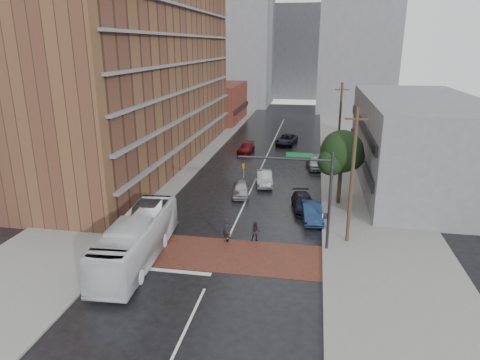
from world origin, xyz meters
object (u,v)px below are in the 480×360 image
at_px(car_travel_c, 246,148).
at_px(car_parked_near, 312,212).
at_px(suv_travel, 287,140).
at_px(pedestrian_b, 256,232).
at_px(car_parked_far, 315,161).
at_px(transit_bus, 137,239).
at_px(pedestrian_a, 227,230).
at_px(car_parked_mid, 303,203).
at_px(car_travel_a, 241,189).
at_px(car_travel_b, 264,178).

distance_m(car_travel_c, car_parked_near, 23.93).
relative_size(suv_travel, car_parked_near, 1.20).
distance_m(pedestrian_b, car_parked_far, 21.39).
height_order(transit_bus, car_parked_far, transit_bus).
height_order(pedestrian_a, car_parked_mid, pedestrian_a).
xyz_separation_m(transit_bus, car_travel_a, (4.62, 14.04, -0.87)).
distance_m(transit_bus, car_parked_far, 27.79).
relative_size(pedestrian_b, car_travel_b, 0.34).
xyz_separation_m(pedestrian_b, car_parked_near, (4.04, 4.83, -0.03)).
relative_size(car_travel_a, car_parked_near, 0.91).
distance_m(car_travel_c, suv_travel, 7.73).
bearing_deg(transit_bus, car_travel_b, 66.85).
distance_m(car_parked_mid, car_parked_far, 13.90).
height_order(car_parked_near, car_parked_far, car_parked_far).
distance_m(pedestrian_b, car_parked_near, 6.30).
relative_size(pedestrian_b, suv_travel, 0.28).
xyz_separation_m(car_travel_a, car_parked_far, (7.03, 11.18, 0.11)).
bearing_deg(car_travel_a, transit_bus, -116.74).
height_order(pedestrian_b, car_parked_mid, pedestrian_b).
relative_size(pedestrian_b, car_parked_mid, 0.34).
height_order(car_travel_b, car_parked_near, car_travel_b).
relative_size(transit_bus, car_travel_c, 2.61).
bearing_deg(transit_bus, suv_travel, 75.54).
distance_m(transit_bus, pedestrian_a, 6.62).
height_order(pedestrian_b, car_parked_far, car_parked_far).
relative_size(transit_bus, car_parked_near, 2.51).
bearing_deg(car_parked_far, suv_travel, 102.27).
bearing_deg(car_parked_near, pedestrian_a, -146.52).
bearing_deg(pedestrian_b, car_parked_far, 69.99).
bearing_deg(car_parked_far, car_travel_a, -129.59).
distance_m(car_travel_a, suv_travel, 23.19).
bearing_deg(car_parked_mid, car_travel_a, 146.71).
height_order(suv_travel, car_parked_far, car_parked_far).
relative_size(car_travel_c, car_parked_mid, 0.94).
xyz_separation_m(transit_bus, car_parked_mid, (10.73, 11.36, -0.90)).
relative_size(transit_bus, car_parked_far, 2.39).
bearing_deg(car_travel_c, car_travel_a, -76.82).
xyz_separation_m(car_travel_c, suv_travel, (5.05, 5.85, 0.12)).
bearing_deg(car_parked_near, transit_bus, -148.70).
distance_m(suv_travel, car_parked_mid, 25.91).
bearing_deg(suv_travel, car_travel_c, -121.48).
xyz_separation_m(car_travel_b, suv_travel, (0.96, 19.33, 0.01)).
height_order(transit_bus, car_travel_c, transit_bus).
bearing_deg(car_travel_a, car_travel_c, 88.94).
bearing_deg(car_travel_a, car_parked_near, -44.30).
xyz_separation_m(pedestrian_b, car_parked_far, (4.19, 20.97, 0.04)).
relative_size(car_travel_c, car_parked_far, 0.91).
height_order(pedestrian_a, car_travel_b, pedestrian_a).
relative_size(car_parked_mid, car_parked_far, 0.97).
bearing_deg(suv_travel, transit_bus, -92.00).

